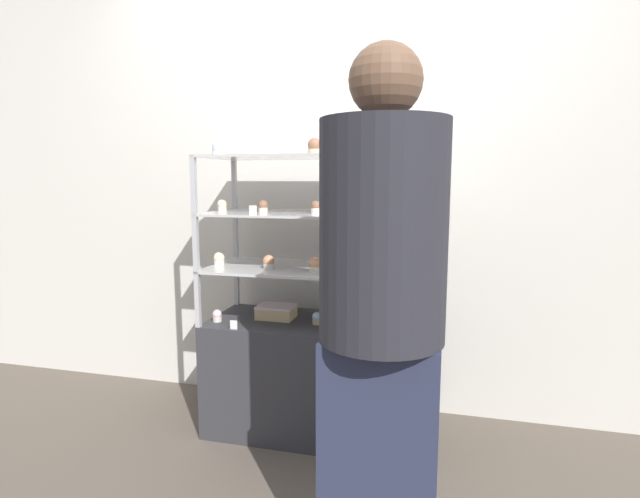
# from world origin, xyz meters

# --- Properties ---
(ground_plane) EXTENTS (20.00, 20.00, 0.00)m
(ground_plane) POSITION_xyz_m (0.00, 0.00, 0.00)
(ground_plane) COLOR brown
(back_wall) EXTENTS (8.00, 0.05, 2.60)m
(back_wall) POSITION_xyz_m (0.00, 0.39, 1.30)
(back_wall) COLOR silver
(back_wall) RESTS_ON ground_plane
(display_base) EXTENTS (1.14, 0.49, 0.59)m
(display_base) POSITION_xyz_m (0.00, 0.00, 0.29)
(display_base) COLOR #333338
(display_base) RESTS_ON ground_plane
(display_riser_lower) EXTENTS (1.14, 0.49, 0.28)m
(display_riser_lower) POSITION_xyz_m (0.00, 0.00, 0.85)
(display_riser_lower) COLOR #B7B7BC
(display_riser_lower) RESTS_ON display_base
(display_riser_middle) EXTENTS (1.14, 0.49, 0.28)m
(display_riser_middle) POSITION_xyz_m (0.00, 0.00, 1.12)
(display_riser_middle) COLOR #B7B7BC
(display_riser_middle) RESTS_ON display_riser_lower
(display_riser_upper) EXTENTS (1.14, 0.49, 0.28)m
(display_riser_upper) POSITION_xyz_m (0.00, 0.00, 1.40)
(display_riser_upper) COLOR #B7B7BC
(display_riser_upper) RESTS_ON display_riser_middle
(layer_cake_centerpiece) EXTENTS (0.17, 0.17, 0.11)m
(layer_cake_centerpiece) POSITION_xyz_m (0.13, 0.01, 0.92)
(layer_cake_centerpiece) COLOR brown
(layer_cake_centerpiece) RESTS_ON display_riser_lower
(sheet_cake_frosted) EXTENTS (0.19, 0.14, 0.07)m
(sheet_cake_frosted) POSITION_xyz_m (-0.24, 0.01, 0.62)
(sheet_cake_frosted) COLOR #DBBC84
(sheet_cake_frosted) RESTS_ON display_base
(cupcake_0) EXTENTS (0.05, 0.05, 0.06)m
(cupcake_0) POSITION_xyz_m (-0.51, -0.12, 0.62)
(cupcake_0) COLOR beige
(cupcake_0) RESTS_ON display_base
(cupcake_1) EXTENTS (0.05, 0.05, 0.06)m
(cupcake_1) POSITION_xyz_m (-0.01, -0.04, 0.62)
(cupcake_1) COLOR #CCB28C
(cupcake_1) RESTS_ON display_base
(cupcake_2) EXTENTS (0.05, 0.05, 0.06)m
(cupcake_2) POSITION_xyz_m (0.51, -0.04, 0.62)
(cupcake_2) COLOR #CCB28C
(cupcake_2) RESTS_ON display_base
(price_tag_0) EXTENTS (0.04, 0.00, 0.04)m
(price_tag_0) POSITION_xyz_m (-0.37, -0.22, 0.61)
(price_tag_0) COLOR white
(price_tag_0) RESTS_ON display_base
(cupcake_3) EXTENTS (0.06, 0.06, 0.07)m
(cupcake_3) POSITION_xyz_m (-0.52, -0.05, 0.90)
(cupcake_3) COLOR white
(cupcake_3) RESTS_ON display_riser_lower
(cupcake_4) EXTENTS (0.06, 0.06, 0.07)m
(cupcake_4) POSITION_xyz_m (-0.24, -0.08, 0.90)
(cupcake_4) COLOR white
(cupcake_4) RESTS_ON display_riser_lower
(cupcake_5) EXTENTS (0.06, 0.06, 0.07)m
(cupcake_5) POSITION_xyz_m (0.00, -0.09, 0.90)
(cupcake_5) COLOR beige
(cupcake_5) RESTS_ON display_riser_lower
(cupcake_6) EXTENTS (0.06, 0.06, 0.07)m
(cupcake_6) POSITION_xyz_m (0.52, -0.10, 0.90)
(cupcake_6) COLOR white
(cupcake_6) RESTS_ON display_riser_lower
(price_tag_1) EXTENTS (0.04, 0.00, 0.04)m
(price_tag_1) POSITION_xyz_m (0.33, -0.22, 0.89)
(price_tag_1) COLOR white
(price_tag_1) RESTS_ON display_riser_lower
(cupcake_7) EXTENTS (0.05, 0.05, 0.06)m
(cupcake_7) POSITION_xyz_m (-0.51, -0.04, 1.17)
(cupcake_7) COLOR beige
(cupcake_7) RESTS_ON display_riser_middle
(cupcake_8) EXTENTS (0.05, 0.05, 0.06)m
(cupcake_8) POSITION_xyz_m (-0.27, -0.08, 1.17)
(cupcake_8) COLOR beige
(cupcake_8) RESTS_ON display_riser_middle
(cupcake_9) EXTENTS (0.05, 0.05, 0.06)m
(cupcake_9) POSITION_xyz_m (-0.01, -0.06, 1.17)
(cupcake_9) COLOR white
(cupcake_9) RESTS_ON display_riser_middle
(cupcake_10) EXTENTS (0.05, 0.05, 0.06)m
(cupcake_10) POSITION_xyz_m (0.27, -0.13, 1.17)
(cupcake_10) COLOR beige
(cupcake_10) RESTS_ON display_riser_middle
(cupcake_11) EXTENTS (0.05, 0.05, 0.06)m
(cupcake_11) POSITION_xyz_m (0.51, -0.05, 1.17)
(cupcake_11) COLOR white
(cupcake_11) RESTS_ON display_riser_middle
(price_tag_2) EXTENTS (0.04, 0.00, 0.04)m
(price_tag_2) POSITION_xyz_m (-0.26, -0.22, 1.16)
(price_tag_2) COLOR white
(price_tag_2) RESTS_ON display_riser_middle
(cupcake_12) EXTENTS (0.07, 0.07, 0.08)m
(cupcake_12) POSITION_xyz_m (-0.51, -0.06, 1.45)
(cupcake_12) COLOR beige
(cupcake_12) RESTS_ON display_riser_upper
(cupcake_13) EXTENTS (0.07, 0.07, 0.08)m
(cupcake_13) POSITION_xyz_m (0.00, -0.10, 1.45)
(cupcake_13) COLOR #CCB28C
(cupcake_13) RESTS_ON display_riser_upper
(cupcake_14) EXTENTS (0.07, 0.07, 0.08)m
(cupcake_14) POSITION_xyz_m (0.50, -0.08, 1.45)
(cupcake_14) COLOR white
(cupcake_14) RESTS_ON display_riser_upper
(price_tag_3) EXTENTS (0.04, 0.00, 0.04)m
(price_tag_3) POSITION_xyz_m (-0.16, -0.22, 1.44)
(price_tag_3) COLOR white
(price_tag_3) RESTS_ON display_riser_upper
(customer_figure) EXTENTS (0.40, 0.40, 1.71)m
(customer_figure) POSITION_xyz_m (0.42, -0.83, 0.91)
(customer_figure) COLOR #282D47
(customer_figure) RESTS_ON ground_plane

